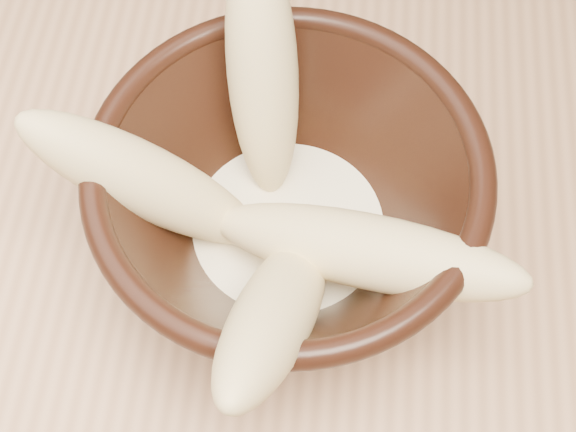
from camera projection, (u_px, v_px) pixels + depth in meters
The scene contains 7 objects.
table at pixel (110, 367), 0.55m from camera, with size 1.20×0.80×0.75m.
bowl at pixel (288, 208), 0.44m from camera, with size 0.21×0.21×0.11m.
milk_puddle at pixel (288, 231), 0.46m from camera, with size 0.12×0.12×0.02m, color #FEF2CC.
banana_upright at pixel (263, 73), 0.43m from camera, with size 0.04×0.04×0.15m, color #ECD48B.
banana_left at pixel (146, 182), 0.42m from camera, with size 0.04×0.04×0.15m, color #ECD48B.
banana_across at pixel (361, 250), 0.40m from camera, with size 0.04×0.04×0.17m, color #ECD48B.
banana_front at pixel (276, 312), 0.38m from camera, with size 0.04×0.04×0.16m, color #ECD48B.
Camera 1 is at (0.14, -0.15, 1.20)m, focal length 50.00 mm.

